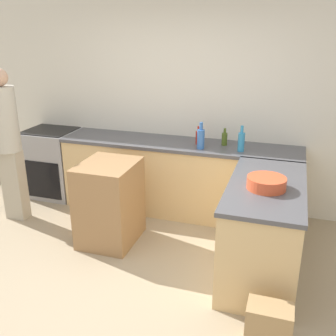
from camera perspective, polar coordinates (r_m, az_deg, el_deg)
name	(u,v)px	position (r m, az deg, el deg)	size (l,w,h in m)	color
ground_plane	(126,288)	(3.82, -6.05, -16.94)	(14.00, 14.00, 0.00)	tan
wall_back	(187,103)	(5.06, 2.72, 9.35)	(8.00, 0.06, 2.70)	silver
counter_back	(178,177)	(4.99, 1.53, -1.39)	(2.98, 0.65, 0.93)	#D6B27A
counter_peninsula	(263,228)	(3.90, 13.63, -8.52)	(0.69, 1.46, 0.93)	#D6B27A
range_oven	(53,163)	(5.75, -16.36, 0.76)	(0.69, 0.63, 0.94)	#99999E
island_table	(109,203)	(4.37, -8.49, -5.00)	(0.58, 0.68, 0.91)	#997047
mixing_bowl	(266,183)	(3.58, 14.09, -2.12)	(0.35, 0.35, 0.11)	#DB512D
olive_oil_bottle	(224,138)	(4.76, 8.20, 4.26)	(0.07, 0.07, 0.21)	#475B1E
water_bottle_blue	(201,138)	(4.59, 4.78, 4.32)	(0.09, 0.09, 0.31)	#386BB7
hot_sauce_bottle	(198,137)	(4.78, 4.43, 4.51)	(0.07, 0.07, 0.22)	red
dish_soap_bottle	(241,141)	(4.55, 10.59, 3.84)	(0.08, 0.08, 0.30)	#338CBF
person_by_range	(8,140)	(5.00, -22.22, 3.82)	(0.29, 0.29, 1.84)	#ADA38E
paper_bag	(269,326)	(3.26, 14.39, -21.31)	(0.34, 0.22, 0.35)	#A88456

